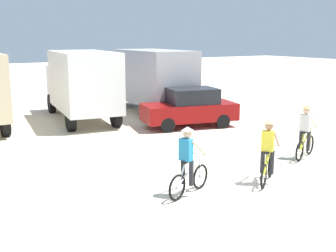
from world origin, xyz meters
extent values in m
plane|color=beige|center=(0.00, 0.00, 0.00)|extent=(120.00, 120.00, 0.00)
cylinder|color=black|center=(-3.52, 10.17, 0.50)|extent=(0.33, 1.00, 1.00)
cube|color=white|center=(0.30, 11.21, 2.00)|extent=(3.02, 5.45, 2.70)
cube|color=silver|center=(0.72, 14.58, 1.50)|extent=(2.37, 1.76, 2.00)
cube|color=black|center=(0.80, 15.28, 1.85)|extent=(2.02, 0.33, 0.80)
cylinder|color=black|center=(-0.31, 14.61, 0.50)|extent=(0.44, 1.03, 1.00)
cylinder|color=black|center=(1.72, 14.36, 0.50)|extent=(0.44, 1.03, 1.00)
cylinder|color=black|center=(-0.91, 9.66, 0.50)|extent=(0.44, 1.03, 1.00)
cylinder|color=black|center=(1.11, 9.41, 0.50)|extent=(0.44, 1.03, 1.00)
cube|color=#9E9EA3|center=(4.17, 11.22, 2.00)|extent=(2.68, 5.32, 2.70)
cube|color=#4C6B9E|center=(4.35, 14.61, 1.50)|extent=(2.28, 1.62, 2.00)
cube|color=black|center=(4.39, 15.31, 1.85)|extent=(2.03, 0.19, 0.80)
cylinder|color=black|center=(3.33, 14.57, 0.50)|extent=(0.37, 1.02, 1.00)
cylinder|color=black|center=(5.37, 14.46, 0.50)|extent=(0.37, 1.02, 1.00)
cylinder|color=black|center=(3.05, 9.59, 0.50)|extent=(0.37, 1.02, 1.00)
cylinder|color=black|center=(5.09, 9.48, 0.50)|extent=(0.37, 1.02, 1.00)
cube|color=maroon|center=(3.96, 7.72, 0.70)|extent=(4.48, 2.63, 0.76)
cube|color=black|center=(4.10, 7.69, 1.42)|extent=(2.40, 2.02, 0.68)
cylinder|color=black|center=(2.52, 7.24, 0.32)|extent=(0.67, 0.35, 0.64)
cylinder|color=black|center=(2.86, 8.76, 0.32)|extent=(0.67, 0.35, 0.64)
cylinder|color=black|center=(5.06, 6.68, 0.32)|extent=(0.67, 0.35, 0.64)
cylinder|color=black|center=(5.40, 8.20, 0.32)|extent=(0.67, 0.35, 0.64)
torus|color=black|center=(-0.25, 0.99, 0.34)|extent=(0.66, 0.30, 0.68)
cylinder|color=silver|center=(-0.25, 0.99, 0.34)|extent=(0.10, 0.10, 0.08)
torus|color=black|center=(-1.23, 0.61, 0.34)|extent=(0.66, 0.30, 0.68)
cylinder|color=silver|center=(-1.23, 0.61, 0.34)|extent=(0.10, 0.10, 0.08)
cylinder|color=silver|center=(-0.76, 0.79, 0.66)|extent=(0.98, 0.42, 0.68)
cylinder|color=silver|center=(-0.60, 0.85, 0.94)|extent=(0.63, 0.29, 0.13)
cylinder|color=silver|center=(-1.07, 0.67, 0.62)|extent=(0.38, 0.19, 0.59)
cylinder|color=silver|center=(-0.27, 0.98, 0.66)|extent=(0.11, 0.08, 0.64)
cylinder|color=silver|center=(-0.29, 0.97, 0.98)|extent=(0.22, 0.50, 0.04)
cube|color=black|center=(-0.90, 0.73, 0.93)|extent=(0.27, 0.20, 0.06)
cube|color=teal|center=(-0.89, 0.74, 1.24)|extent=(0.30, 0.37, 0.56)
sphere|color=tan|center=(-0.83, 0.76, 1.64)|extent=(0.22, 0.22, 0.22)
cone|color=silver|center=(-0.83, 0.76, 1.77)|extent=(0.32, 0.32, 0.10)
cylinder|color=#26262B|center=(-0.88, 0.88, 0.63)|extent=(0.12, 0.12, 0.66)
cylinder|color=#26262B|center=(-0.78, 0.64, 0.63)|extent=(0.12, 0.12, 0.66)
cylinder|color=tan|center=(-0.64, 1.03, 1.23)|extent=(0.59, 0.31, 0.53)
cylinder|color=tan|center=(-0.51, 0.69, 1.23)|extent=(0.61, 0.23, 0.53)
torus|color=black|center=(2.08, 0.71, 0.34)|extent=(0.59, 0.44, 0.68)
cylinder|color=silver|center=(2.08, 0.71, 0.34)|extent=(0.11, 0.11, 0.08)
torus|color=black|center=(1.22, 0.11, 0.34)|extent=(0.59, 0.44, 0.68)
cylinder|color=silver|center=(1.22, 0.11, 0.34)|extent=(0.11, 0.11, 0.08)
cylinder|color=gold|center=(1.63, 0.40, 0.66)|extent=(0.87, 0.63, 0.68)
cylinder|color=gold|center=(1.77, 0.50, 0.94)|extent=(0.57, 0.42, 0.13)
cylinder|color=gold|center=(1.36, 0.21, 0.62)|extent=(0.35, 0.26, 0.59)
cylinder|color=gold|center=(2.06, 0.70, 0.66)|extent=(0.11, 0.10, 0.64)
cylinder|color=silver|center=(2.04, 0.69, 0.98)|extent=(0.33, 0.45, 0.04)
cube|color=black|center=(1.50, 0.31, 0.93)|extent=(0.27, 0.24, 0.06)
cube|color=gold|center=(1.52, 0.32, 1.24)|extent=(0.35, 0.38, 0.56)
sphere|color=#A87A5B|center=(1.57, 0.36, 1.64)|extent=(0.22, 0.22, 0.22)
cone|color=tan|center=(1.57, 0.36, 1.77)|extent=(0.32, 0.32, 0.10)
cylinder|color=#26262B|center=(1.49, 0.46, 0.63)|extent=(0.12, 0.12, 0.66)
cylinder|color=#26262B|center=(1.64, 0.25, 0.63)|extent=(0.12, 0.12, 0.66)
cylinder|color=#A87A5B|center=(1.69, 0.66, 1.23)|extent=(0.52, 0.43, 0.53)
cylinder|color=#A87A5B|center=(1.90, 0.37, 1.23)|extent=(0.56, 0.37, 0.53)
torus|color=black|center=(4.98, 1.75, 0.34)|extent=(0.65, 0.31, 0.68)
cylinder|color=silver|center=(4.98, 1.75, 0.34)|extent=(0.10, 0.10, 0.08)
torus|color=black|center=(4.01, 1.35, 0.34)|extent=(0.65, 0.31, 0.68)
cylinder|color=silver|center=(4.01, 1.35, 0.34)|extent=(0.10, 0.10, 0.08)
cylinder|color=gold|center=(4.47, 1.54, 0.66)|extent=(0.97, 0.44, 0.68)
cylinder|color=gold|center=(4.63, 1.60, 0.94)|extent=(0.63, 0.30, 0.13)
cylinder|color=gold|center=(4.17, 1.41, 0.62)|extent=(0.38, 0.19, 0.59)
cylinder|color=gold|center=(4.96, 1.74, 0.66)|extent=(0.11, 0.08, 0.64)
cylinder|color=silver|center=(4.94, 1.73, 0.98)|extent=(0.23, 0.49, 0.04)
cube|color=black|center=(4.33, 1.48, 0.93)|extent=(0.27, 0.20, 0.06)
cube|color=silver|center=(4.35, 1.49, 1.24)|extent=(0.31, 0.37, 0.56)
sphere|color=beige|center=(4.40, 1.51, 1.64)|extent=(0.22, 0.22, 0.22)
cone|color=tan|center=(4.40, 1.51, 1.77)|extent=(0.32, 0.32, 0.10)
cylinder|color=#26262B|center=(4.35, 1.63, 0.63)|extent=(0.12, 0.12, 0.66)
cylinder|color=#26262B|center=(4.45, 1.39, 0.63)|extent=(0.12, 0.12, 0.66)
cylinder|color=beige|center=(4.59, 1.78, 1.23)|extent=(0.59, 0.32, 0.53)
cylinder|color=beige|center=(4.73, 1.45, 1.23)|extent=(0.61, 0.25, 0.53)
camera|label=1|loc=(-6.57, -7.71, 4.02)|focal=44.84mm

